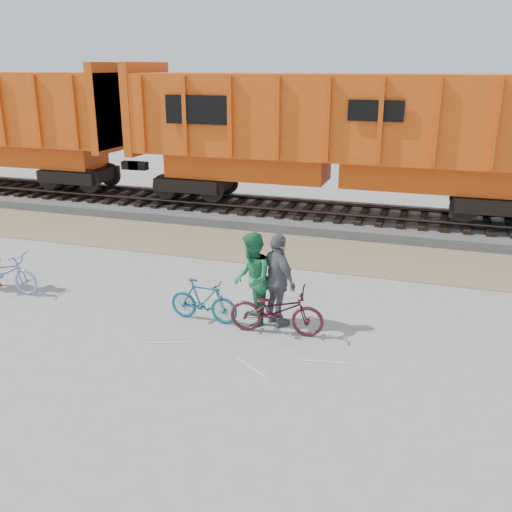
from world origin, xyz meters
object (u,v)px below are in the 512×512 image
object	(u,v)px
bicycle_teal	(203,301)
person_man	(252,279)
bicycle_maroon	(277,310)
person_woman	(278,280)
bicycle_blue	(4,272)
hopper_car_center	(336,133)

from	to	relation	value
bicycle_teal	person_man	xyz separation A→B (m)	(1.00, 0.20, 0.52)
bicycle_maroon	person_woman	xyz separation A→B (m)	(-0.10, 0.40, 0.48)
bicycle_blue	person_woman	xyz separation A→B (m)	(6.60, 0.27, 0.49)
bicycle_teal	bicycle_blue	bearing A→B (deg)	92.10
hopper_car_center	person_man	size ratio (longest dim) A/B	7.22
bicycle_blue	person_man	size ratio (longest dim) A/B	0.95
bicycle_maroon	person_woman	distance (m)	0.63
bicycle_blue	person_man	world-z (taller)	person_man
bicycle_blue	bicycle_maroon	xyz separation A→B (m)	(6.70, -0.13, 0.01)
bicycle_blue	bicycle_teal	xyz separation A→B (m)	(5.10, -0.04, -0.03)
hopper_car_center	bicycle_blue	size ratio (longest dim) A/B	7.59
hopper_car_center	bicycle_maroon	distance (m)	9.11
bicycle_maroon	bicycle_teal	bearing A→B (deg)	81.03
bicycle_blue	person_man	bearing A→B (deg)	-88.39
hopper_car_center	bicycle_blue	world-z (taller)	hopper_car_center
person_man	person_woman	xyz separation A→B (m)	(0.51, 0.11, 0.01)
bicycle_blue	person_man	xyz separation A→B (m)	(6.10, 0.16, 0.49)
person_man	bicycle_blue	bearing A→B (deg)	-108.12
bicycle_teal	person_woman	xyz separation A→B (m)	(1.51, 0.31, 0.52)
person_man	bicycle_teal	bearing A→B (deg)	-98.32
hopper_car_center	person_man	bearing A→B (deg)	-90.29
hopper_car_center	bicycle_blue	xyz separation A→B (m)	(-6.14, -8.62, -2.52)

